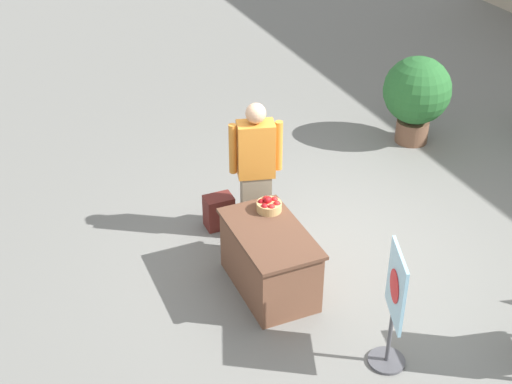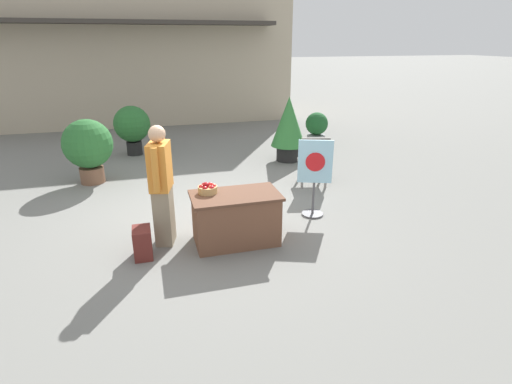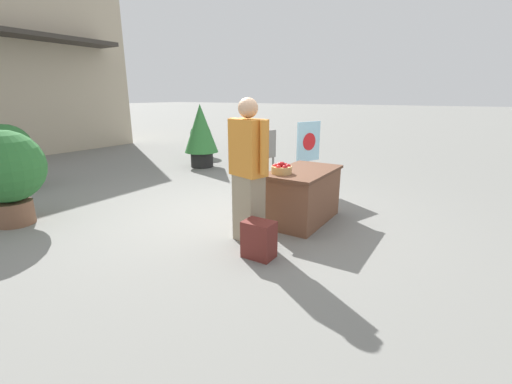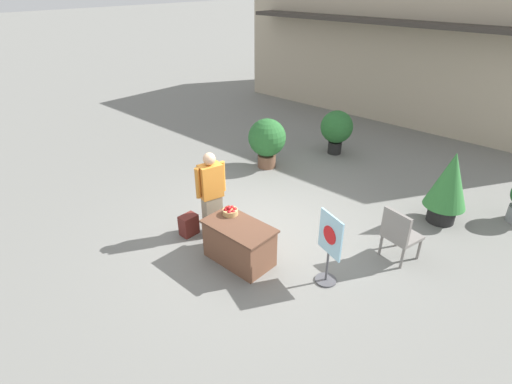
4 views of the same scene
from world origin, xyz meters
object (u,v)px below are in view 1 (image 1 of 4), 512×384
Objects in this scene: person_visitor at (256,171)px; backpack at (219,212)px; display_table at (270,260)px; poster_board at (394,307)px; apple_basket at (269,205)px; potted_plant_far_left at (417,93)px.

backpack is at bearing -117.96° from person_visitor.
poster_board reaches higher than display_table.
apple_basket is (-0.36, 0.15, 0.44)m from display_table.
potted_plant_far_left is at bearing 124.13° from display_table.
poster_board is (2.77, 0.66, 0.48)m from backpack.
display_table is 0.73× the size of person_visitor.
display_table is 1.32m from backpack.
potted_plant_far_left is at bearing 105.51° from backpack.
display_table is at bearing 3.61° from backpack.
apple_basket is at bearing -59.21° from potted_plant_far_left.
person_visitor reaches higher than backpack.
apple_basket is at bearing 13.94° from backpack.
display_table is 2.98× the size of backpack.
potted_plant_far_left reaches higher than apple_basket.
person_visitor is at bearing 169.71° from apple_basket.
potted_plant_far_left reaches higher than backpack.
person_visitor is 0.82m from backpack.
backpack is 3.59m from potted_plant_far_left.
potted_plant_far_left is at bearing 127.59° from person_visitor.
display_table is 1.14m from person_visitor.
display_table reaches higher than backpack.
poster_board is 4.63m from potted_plant_far_left.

